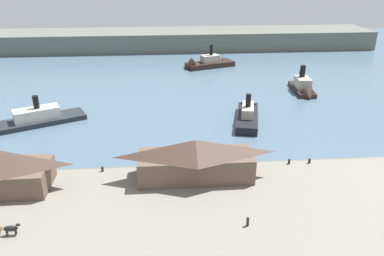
{
  "coord_description": "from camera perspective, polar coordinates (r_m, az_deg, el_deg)",
  "views": [
    {
      "loc": [
        -6.51,
        -67.47,
        36.41
      ],
      "look_at": [
        -0.0,
        11.79,
        2.0
      ],
      "focal_mm": 35.86,
      "sensor_mm": 36.0,
      "label": 1
    }
  ],
  "objects": [
    {
      "name": "ground_plane",
      "position": [
        76.94,
        0.72,
        -4.85
      ],
      "size": [
        320.0,
        320.0,
        0.0
      ],
      "primitive_type": "plane",
      "color": "slate"
    },
    {
      "name": "quay_promenade",
      "position": [
        58.24,
        2.81,
        -14.57
      ],
      "size": [
        110.0,
        36.0,
        1.2
      ],
      "primitive_type": "cube",
      "color": "gray",
      "rests_on": "ground"
    },
    {
      "name": "seawall_edge",
      "position": [
        73.56,
        0.99,
        -5.82
      ],
      "size": [
        110.0,
        0.8,
        1.0
      ],
      "primitive_type": "cube",
      "color": "#666159",
      "rests_on": "ground"
    },
    {
      "name": "ferry_shed_customs_shed",
      "position": [
        67.13,
        0.51,
        -4.58
      ],
      "size": [
        20.45,
        7.54,
        7.32
      ],
      "color": "brown",
      "rests_on": "quay_promenade"
    },
    {
      "name": "horse_cart",
      "position": [
        61.43,
        -26.69,
        -13.4
      ],
      "size": [
        5.43,
        1.32,
        1.87
      ],
      "color": "brown",
      "rests_on": "quay_promenade"
    },
    {
      "name": "pedestrian_near_east_shed",
      "position": [
        57.67,
        8.29,
        -13.58
      ],
      "size": [
        0.41,
        0.41,
        1.66
      ],
      "color": "#232328",
      "rests_on": "quay_promenade"
    },
    {
      "name": "mooring_post_center_west",
      "position": [
        72.41,
        -13.19,
        -5.97
      ],
      "size": [
        0.44,
        0.44,
        0.9
      ],
      "primitive_type": "cylinder",
      "color": "black",
      "rests_on": "quay_promenade"
    },
    {
      "name": "mooring_post_east",
      "position": [
        75.37,
        14.24,
        -4.86
      ],
      "size": [
        0.44,
        0.44,
        0.9
      ],
      "primitive_type": "cylinder",
      "color": "black",
      "rests_on": "quay_promenade"
    },
    {
      "name": "mooring_post_center_east",
      "position": [
        76.64,
        17.06,
        -4.7
      ],
      "size": [
        0.44,
        0.44,
        0.9
      ],
      "primitive_type": "cylinder",
      "color": "black",
      "rests_on": "quay_promenade"
    },
    {
      "name": "ferry_departing_north",
      "position": [
        146.03,
        1.78,
        9.5
      ],
      "size": [
        20.8,
        12.8,
        10.48
      ],
      "color": "black",
      "rests_on": "ground"
    },
    {
      "name": "ferry_near_quay",
      "position": [
        97.61,
        8.26,
        2.14
      ],
      "size": [
        9.14,
        19.74,
        8.7
      ],
      "color": "black",
      "rests_on": "ground"
    },
    {
      "name": "ferry_moored_east",
      "position": [
        121.11,
        16.25,
        5.73
      ],
      "size": [
        6.22,
        15.82,
        9.44
      ],
      "color": "black",
      "rests_on": "ground"
    },
    {
      "name": "ferry_mid_harbor",
      "position": [
        100.83,
        -23.99,
        0.85
      ],
      "size": [
        24.88,
        16.15,
        9.48
      ],
      "color": "#23282D",
      "rests_on": "ground"
    },
    {
      "name": "far_headland",
      "position": [
        180.52,
        -2.62,
        13.03
      ],
      "size": [
        180.0,
        24.0,
        8.0
      ],
      "primitive_type": "cube",
      "color": "#60665B",
      "rests_on": "ground"
    }
  ]
}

